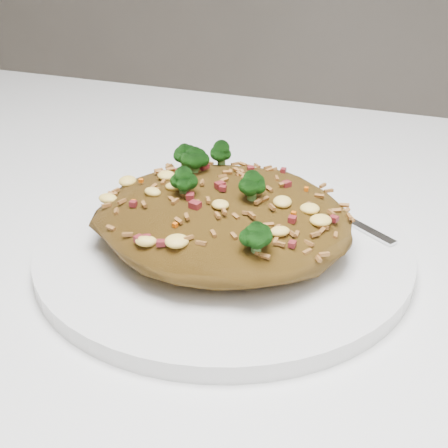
{
  "coord_description": "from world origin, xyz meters",
  "views": [
    {
      "loc": [
        0.19,
        -0.42,
        1.01
      ],
      "look_at": [
        0.04,
        -0.01,
        0.78
      ],
      "focal_mm": 50.0,
      "sensor_mm": 36.0,
      "label": 1
    }
  ],
  "objects": [
    {
      "name": "dining_table",
      "position": [
        0.0,
        0.0,
        0.66
      ],
      "size": [
        1.2,
        0.8,
        0.75
      ],
      "color": "white",
      "rests_on": "ground"
    },
    {
      "name": "fork",
      "position": [
        0.11,
        0.07,
        0.77
      ],
      "size": [
        0.14,
        0.1,
        0.0
      ],
      "rotation": [
        0.0,
        0.0,
        -0.6
      ],
      "color": "silver",
      "rests_on": "plate"
    },
    {
      "name": "plate",
      "position": [
        0.04,
        -0.01,
        0.76
      ],
      "size": [
        0.3,
        0.3,
        0.01
      ],
      "primitive_type": "cylinder",
      "color": "white",
      "rests_on": "dining_table"
    },
    {
      "name": "fried_rice",
      "position": [
        0.04,
        -0.01,
        0.79
      ],
      "size": [
        0.2,
        0.18,
        0.07
      ],
      "color": "brown",
      "rests_on": "plate"
    }
  ]
}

